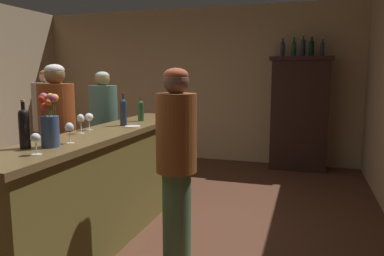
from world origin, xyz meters
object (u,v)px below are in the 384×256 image
at_px(bar_counter, 108,184).
at_px(display_bottle_midleft, 294,48).
at_px(wine_bottle_rose, 141,110).
at_px(wine_bottle_malbec, 123,111).
at_px(bartender, 176,159).
at_px(patron_near_entrance, 104,129).
at_px(wine_bottle_chardonnay, 24,127).
at_px(display_bottle_center, 303,47).
at_px(wine_glass_rear, 81,120).
at_px(wine_glass_spare, 89,117).
at_px(patron_in_navy, 58,140).
at_px(display_bottle_right, 322,48).
at_px(wine_glass_front, 69,129).
at_px(patron_by_cabinet, 49,125).
at_px(cheese_plate, 133,127).
at_px(display_bottle_midright, 312,47).
at_px(flower_arrangement, 50,124).
at_px(display_bottle_left, 283,48).
at_px(display_cabinet, 299,112).
at_px(wine_glass_mid, 36,139).

bearing_deg(bar_counter, display_bottle_midleft, 64.92).
bearing_deg(wine_bottle_rose, wine_bottle_malbec, -91.63).
bearing_deg(bar_counter, bartender, -20.47).
bearing_deg(patron_near_entrance, wine_bottle_rose, 30.94).
distance_m(wine_bottle_chardonnay, display_bottle_center, 4.49).
xyz_separation_m(wine_glass_rear, wine_glass_spare, (-0.04, 0.20, -0.00)).
bearing_deg(wine_glass_rear, patron_in_navy, 147.44).
height_order(bar_counter, patron_near_entrance, patron_near_entrance).
bearing_deg(patron_in_navy, display_bottle_right, 73.90).
distance_m(wine_bottle_rose, display_bottle_midleft, 2.98).
height_order(display_bottle_center, display_bottle_right, display_bottle_center).
bearing_deg(wine_glass_front, patron_by_cabinet, 132.08).
distance_m(patron_by_cabinet, patron_near_entrance, 0.84).
height_order(cheese_plate, display_bottle_midright, display_bottle_midright).
relative_size(display_bottle_right, patron_by_cabinet, 0.17).
xyz_separation_m(display_bottle_right, bartender, (-1.13, -3.48, -1.04)).
height_order(wine_glass_rear, display_bottle_midleft, display_bottle_midleft).
distance_m(wine_glass_spare, display_bottle_center, 3.76).
relative_size(flower_arrangement, patron_in_navy, 0.23).
height_order(flower_arrangement, display_bottle_left, display_bottle_left).
distance_m(wine_glass_rear, patron_in_navy, 0.61).
distance_m(wine_bottle_malbec, patron_by_cabinet, 1.74).
height_order(wine_bottle_rose, wine_glass_front, wine_bottle_rose).
xyz_separation_m(cheese_plate, patron_near_entrance, (-0.82, 0.85, -0.18)).
bearing_deg(patron_near_entrance, flower_arrangement, -9.53).
height_order(wine_bottle_malbec, display_bottle_midright, display_bottle_midright).
xyz_separation_m(display_cabinet, wine_bottle_rose, (-1.60, -2.47, 0.21)).
height_order(wine_glass_mid, cheese_plate, wine_glass_mid).
bearing_deg(display_cabinet, bartender, -103.41).
height_order(bar_counter, patron_in_navy, patron_in_navy).
xyz_separation_m(display_bottle_left, patron_by_cabinet, (-2.84, -2.06, -1.07)).
relative_size(wine_bottle_rose, patron_near_entrance, 0.18).
bearing_deg(display_bottle_midright, wine_bottle_chardonnay, -114.59).
xyz_separation_m(wine_glass_rear, display_bottle_center, (1.74, 3.41, 0.80)).
xyz_separation_m(display_bottle_midleft, patron_near_entrance, (-2.17, -2.08, -1.08)).
bearing_deg(display_bottle_center, wine_bottle_rose, -123.24).
bearing_deg(wine_glass_rear, flower_arrangement, -76.67).
bearing_deg(wine_bottle_malbec, wine_glass_front, -85.65).
relative_size(display_cabinet, display_bottle_right, 6.50).
bearing_deg(flower_arrangement, display_bottle_left, 71.99).
xyz_separation_m(wine_glass_front, display_bottle_left, (1.24, 3.82, 0.80)).
xyz_separation_m(wine_bottle_rose, wine_glass_rear, (-0.12, -0.94, -0.00)).
distance_m(bar_counter, display_bottle_right, 3.97).
relative_size(display_bottle_center, display_bottle_midright, 1.06).
distance_m(display_cabinet, display_bottle_right, 1.03).
distance_m(display_bottle_midleft, patron_in_navy, 3.87).
distance_m(wine_bottle_chardonnay, bartender, 1.11).
bearing_deg(wine_bottle_malbec, cheese_plate, -30.81).
relative_size(display_cabinet, display_bottle_midleft, 5.99).
bearing_deg(wine_bottle_malbec, display_bottle_midleft, 62.39).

